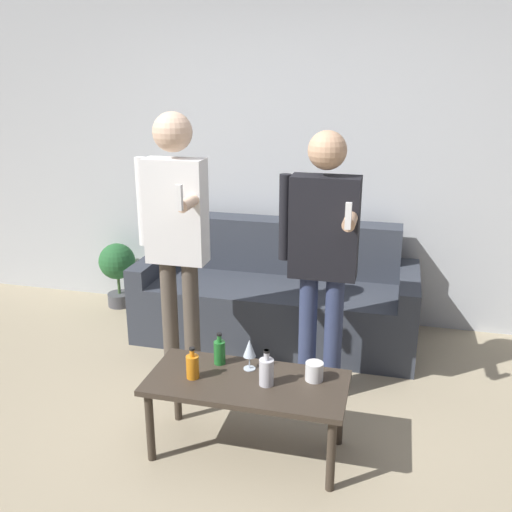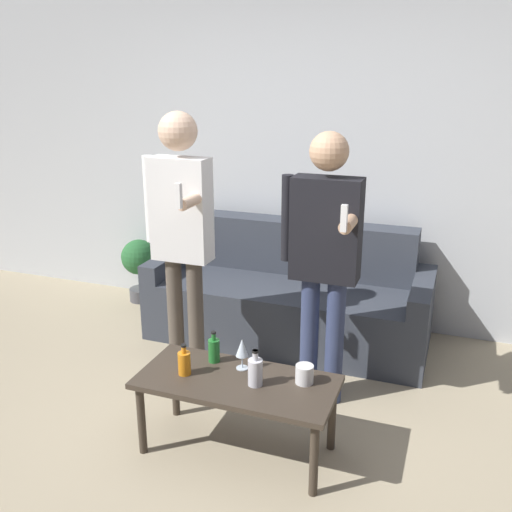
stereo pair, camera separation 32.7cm
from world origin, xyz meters
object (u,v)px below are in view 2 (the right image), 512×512
Objects in this scene: bottle_orange at (184,362)px; person_standing_left at (181,225)px; coffee_table at (237,388)px; person_standing_right at (324,249)px; couch at (290,298)px.

person_standing_left reaches higher than bottle_orange.
coffee_table is 0.60× the size of person_standing_left.
person_standing_left is 1.06× the size of person_standing_right.
coffee_table is 6.05× the size of bottle_orange.
coffee_table is 0.31m from bottle_orange.
couch reaches higher than coffee_table.
bottle_orange is 0.10× the size of person_standing_right.
bottle_orange is at bearing -171.70° from coffee_table.
bottle_orange is at bearing -129.02° from person_standing_right.
coffee_table is 0.63× the size of person_standing_right.
coffee_table is at bearing -84.05° from couch.
couch is at bearing 95.95° from coffee_table.
person_standing_right reaches higher than couch.
person_standing_right is (0.44, -0.79, 0.67)m from couch.
coffee_table is at bearing -44.20° from person_standing_left.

